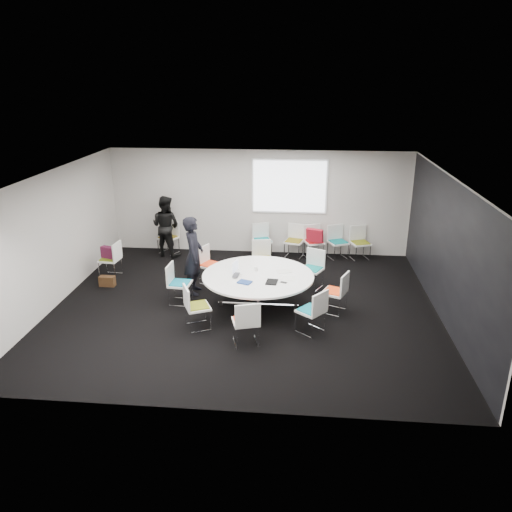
# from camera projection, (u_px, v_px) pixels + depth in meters

# --- Properties ---
(room_shell) EXTENTS (8.08, 7.08, 2.88)m
(room_shell) POSITION_uv_depth(u_px,v_px,m) (249.00, 244.00, 10.10)
(room_shell) COLOR black
(room_shell) RESTS_ON ground
(conference_table) EXTENTS (2.31, 2.31, 0.73)m
(conference_table) POSITION_uv_depth(u_px,v_px,m) (258.00, 283.00, 10.38)
(conference_table) COLOR silver
(conference_table) RESTS_ON ground
(projection_screen) EXTENTS (1.90, 0.03, 1.35)m
(projection_screen) POSITION_uv_depth(u_px,v_px,m) (289.00, 187.00, 13.12)
(projection_screen) COLOR white
(projection_screen) RESTS_ON room_shell
(chair_ring_a) EXTENTS (0.59, 0.60, 0.88)m
(chair_ring_a) POSITION_uv_depth(u_px,v_px,m) (335.00, 300.00, 10.25)
(chair_ring_a) COLOR silver
(chair_ring_a) RESTS_ON ground
(chair_ring_b) EXTENTS (0.61, 0.61, 0.88)m
(chair_ring_b) POSITION_uv_depth(u_px,v_px,m) (312.00, 276.00, 11.44)
(chair_ring_b) COLOR silver
(chair_ring_b) RESTS_ON ground
(chair_ring_c) EXTENTS (0.54, 0.53, 0.88)m
(chair_ring_c) POSITION_uv_depth(u_px,v_px,m) (262.00, 266.00, 12.05)
(chair_ring_c) COLOR silver
(chair_ring_c) RESTS_ON ground
(chair_ring_d) EXTENTS (0.60, 0.61, 0.88)m
(chair_ring_d) POSITION_uv_depth(u_px,v_px,m) (211.00, 272.00, 11.69)
(chair_ring_d) COLOR silver
(chair_ring_d) RESTS_ON ground
(chair_ring_e) EXTENTS (0.48, 0.49, 0.88)m
(chair_ring_e) POSITION_uv_depth(u_px,v_px,m) (180.00, 291.00, 10.66)
(chair_ring_e) COLOR silver
(chair_ring_e) RESTS_ON ground
(chair_ring_f) EXTENTS (0.60, 0.61, 0.88)m
(chair_ring_f) POSITION_uv_depth(u_px,v_px,m) (197.00, 315.00, 9.61)
(chair_ring_f) COLOR silver
(chair_ring_f) RESTS_ON ground
(chair_ring_g) EXTENTS (0.57, 0.56, 0.88)m
(chair_ring_g) POSITION_uv_depth(u_px,v_px,m) (246.00, 330.00, 9.03)
(chair_ring_g) COLOR silver
(chair_ring_g) RESTS_ON ground
(chair_ring_h) EXTENTS (0.64, 0.64, 0.88)m
(chair_ring_h) POSITION_uv_depth(u_px,v_px,m) (311.00, 319.00, 9.45)
(chair_ring_h) COLOR silver
(chair_ring_h) RESTS_ON ground
(chair_back_a) EXTENTS (0.58, 0.57, 0.88)m
(chair_back_a) POSITION_uv_depth(u_px,v_px,m) (262.00, 246.00, 13.41)
(chair_back_a) COLOR silver
(chair_back_a) RESTS_ON ground
(chair_back_b) EXTENTS (0.56, 0.55, 0.88)m
(chair_back_b) POSITION_uv_depth(u_px,v_px,m) (294.00, 247.00, 13.35)
(chair_back_b) COLOR silver
(chair_back_b) RESTS_ON ground
(chair_back_c) EXTENTS (0.58, 0.57, 0.88)m
(chair_back_c) POSITION_uv_depth(u_px,v_px,m) (314.00, 248.00, 13.29)
(chair_back_c) COLOR silver
(chair_back_c) RESTS_ON ground
(chair_back_d) EXTENTS (0.60, 0.60, 0.88)m
(chair_back_d) POSITION_uv_depth(u_px,v_px,m) (338.00, 248.00, 13.27)
(chair_back_d) COLOR silver
(chair_back_d) RESTS_ON ground
(chair_back_e) EXTENTS (0.58, 0.57, 0.88)m
(chair_back_e) POSITION_uv_depth(u_px,v_px,m) (360.00, 249.00, 13.20)
(chair_back_e) COLOR silver
(chair_back_e) RESTS_ON ground
(chair_spare_left) EXTENTS (0.49, 0.50, 0.88)m
(chair_spare_left) POSITION_uv_depth(u_px,v_px,m) (111.00, 266.00, 12.05)
(chair_spare_left) COLOR silver
(chair_spare_left) RESTS_ON ground
(chair_person_back) EXTENTS (0.61, 0.60, 0.88)m
(chair_person_back) POSITION_uv_depth(u_px,v_px,m) (169.00, 243.00, 13.65)
(chair_person_back) COLOR silver
(chair_person_back) RESTS_ON ground
(person_main) EXTENTS (0.48, 0.68, 1.77)m
(person_main) POSITION_uv_depth(u_px,v_px,m) (194.00, 255.00, 10.97)
(person_main) COLOR black
(person_main) RESTS_ON ground
(person_back) EXTENTS (0.95, 0.84, 1.65)m
(person_back) POSITION_uv_depth(u_px,v_px,m) (166.00, 226.00, 13.31)
(person_back) COLOR black
(person_back) RESTS_ON ground
(laptop) EXTENTS (0.22, 0.31, 0.02)m
(laptop) POSITION_uv_depth(u_px,v_px,m) (238.00, 276.00, 10.25)
(laptop) COLOR #333338
(laptop) RESTS_ON conference_table
(laptop_lid) EXTENTS (0.08, 0.30, 0.22)m
(laptop_lid) POSITION_uv_depth(u_px,v_px,m) (235.00, 266.00, 10.43)
(laptop_lid) COLOR silver
(laptop_lid) RESTS_ON conference_table
(notebook_black) EXTENTS (0.25, 0.32, 0.02)m
(notebook_black) POSITION_uv_depth(u_px,v_px,m) (272.00, 282.00, 9.94)
(notebook_black) COLOR black
(notebook_black) RESTS_ON conference_table
(tablet_folio) EXTENTS (0.32, 0.28, 0.03)m
(tablet_folio) POSITION_uv_depth(u_px,v_px,m) (245.00, 282.00, 9.92)
(tablet_folio) COLOR navy
(tablet_folio) RESTS_ON conference_table
(papers_right) EXTENTS (0.35, 0.29, 0.00)m
(papers_right) POSITION_uv_depth(u_px,v_px,m) (284.00, 271.00, 10.50)
(papers_right) COLOR silver
(papers_right) RESTS_ON conference_table
(papers_front) EXTENTS (0.34, 0.28, 0.00)m
(papers_front) POSITION_uv_depth(u_px,v_px,m) (288.00, 278.00, 10.14)
(papers_front) COLOR white
(papers_front) RESTS_ON conference_table
(cup) EXTENTS (0.08, 0.08, 0.09)m
(cup) POSITION_uv_depth(u_px,v_px,m) (256.00, 269.00, 10.52)
(cup) COLOR white
(cup) RESTS_ON conference_table
(phone) EXTENTS (0.16, 0.12, 0.01)m
(phone) POSITION_uv_depth(u_px,v_px,m) (284.00, 282.00, 9.94)
(phone) COLOR black
(phone) RESTS_ON conference_table
(maroon_bag) EXTENTS (0.42, 0.26, 0.28)m
(maroon_bag) POSITION_uv_depth(u_px,v_px,m) (109.00, 252.00, 11.94)
(maroon_bag) COLOR #4F1530
(maroon_bag) RESTS_ON chair_spare_left
(brown_bag) EXTENTS (0.36, 0.16, 0.24)m
(brown_bag) POSITION_uv_depth(u_px,v_px,m) (107.00, 281.00, 11.56)
(brown_bag) COLOR #392312
(brown_bag) RESTS_ON ground
(red_jacket) EXTENTS (0.47, 0.32, 0.36)m
(red_jacket) POSITION_uv_depth(u_px,v_px,m) (315.00, 235.00, 12.94)
(red_jacket) COLOR maroon
(red_jacket) RESTS_ON chair_back_c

